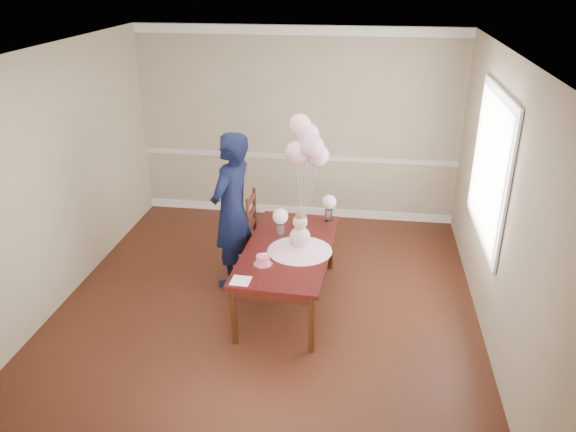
{
  "coord_description": "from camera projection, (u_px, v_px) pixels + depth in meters",
  "views": [
    {
      "loc": [
        0.97,
        -5.11,
        3.42
      ],
      "look_at": [
        0.22,
        0.1,
        1.05
      ],
      "focal_mm": 35.0,
      "sensor_mm": 36.0,
      "label": 1
    }
  ],
  "objects": [
    {
      "name": "rose_vase_far",
      "position": [
        329.0,
        215.0,
        6.55
      ],
      "size": [
        0.09,
        0.09,
        0.14
      ],
      "primitive_type": "cylinder",
      "rotation": [
        0.0,
        0.0,
        -0.04
      ],
      "color": "silver",
      "rests_on": "dining_table_top"
    },
    {
      "name": "chair_slat_top",
      "position": [
        251.0,
        200.0,
        6.44
      ],
      "size": [
        0.04,
        0.4,
        0.05
      ],
      "primitive_type": "cube",
      "rotation": [
        0.0,
        0.0,
        -0.02
      ],
      "color": "#3B1710",
      "rests_on": "dining_chair_seat"
    },
    {
      "name": "roses_near",
      "position": [
        280.0,
        216.0,
        6.12
      ],
      "size": [
        0.17,
        0.17,
        0.17
      ],
      "primitive_type": "sphere",
      "color": "#FFD5DC",
      "rests_on": "rose_vase_near"
    },
    {
      "name": "balloon_ribbon_c",
      "position": [
        306.0,
        188.0,
        6.22
      ],
      "size": [
        0.02,
        0.08,
        0.93
      ],
      "primitive_type": "cylinder",
      "rotation": [
        -0.09,
        0.02,
        -0.04
      ],
      "color": "silver",
      "rests_on": "balloon_weight"
    },
    {
      "name": "ceiling",
      "position": [
        263.0,
        52.0,
        5.04
      ],
      "size": [
        4.5,
        5.0,
        0.02
      ],
      "primitive_type": "cube",
      "color": "silver",
      "rests_on": "wall_back"
    },
    {
      "name": "table_apron",
      "position": [
        288.0,
        255.0,
        5.99
      ],
      "size": [
        0.88,
        1.74,
        0.09
      ],
      "primitive_type": "cube",
      "rotation": [
        0.0,
        0.0,
        -0.04
      ],
      "color": "black",
      "rests_on": "table_leg_fl"
    },
    {
      "name": "chair_leg_br",
      "position": [
        286.0,
        252.0,
        6.85
      ],
      "size": [
        0.04,
        0.04,
        0.43
      ],
      "primitive_type": "cylinder",
      "rotation": [
        0.0,
        0.0,
        -0.02
      ],
      "color": "#34130E",
      "rests_on": "floor"
    },
    {
      "name": "rose_vase_near",
      "position": [
        280.0,
        230.0,
        6.19
      ],
      "size": [
        0.09,
        0.09,
        0.14
      ],
      "primitive_type": "cylinder",
      "rotation": [
        0.0,
        0.0,
        -0.04
      ],
      "color": "white",
      "rests_on": "dining_table_top"
    },
    {
      "name": "table_leg_fr",
      "position": [
        311.0,
        324.0,
        5.3
      ],
      "size": [
        0.07,
        0.07,
        0.63
      ],
      "primitive_type": "cylinder",
      "rotation": [
        0.0,
        0.0,
        -0.04
      ],
      "color": "black",
      "rests_on": "floor"
    },
    {
      "name": "balloon_c",
      "position": [
        308.0,
        134.0,
        6.02
      ],
      "size": [
        0.25,
        0.25,
        0.25
      ],
      "primitive_type": "sphere",
      "color": "#EFA9C8",
      "rests_on": "balloon_ribbon_c"
    },
    {
      "name": "birthday_cake",
      "position": [
        263.0,
        260.0,
        5.6
      ],
      "size": [
        0.14,
        0.14,
        0.09
      ],
      "primitive_type": "cylinder",
      "rotation": [
        0.0,
        0.0,
        -0.04
      ],
      "color": "#E74980",
      "rests_on": "cake_platter"
    },
    {
      "name": "chair_slat_mid",
      "position": [
        251.0,
        213.0,
        6.51
      ],
      "size": [
        0.04,
        0.4,
        0.05
      ],
      "primitive_type": "cube",
      "rotation": [
        0.0,
        0.0,
        -0.02
      ],
      "color": "#33130E",
      "rests_on": "dining_chair_seat"
    },
    {
      "name": "balloon_d",
      "position": [
        300.0,
        125.0,
        6.01
      ],
      "size": [
        0.25,
        0.25,
        0.25
      ],
      "primitive_type": "sphere",
      "color": "#FFB4C6",
      "rests_on": "balloon_ribbon_d"
    },
    {
      "name": "baseboard_trim",
      "position": [
        297.0,
        211.0,
        8.37
      ],
      "size": [
        4.5,
        0.02,
        0.12
      ],
      "primitive_type": "cube",
      "color": "white",
      "rests_on": "floor"
    },
    {
      "name": "cake_platter",
      "position": [
        263.0,
        264.0,
        5.62
      ],
      "size": [
        0.21,
        0.21,
        0.01
      ],
      "primitive_type": "cylinder",
      "rotation": [
        0.0,
        0.0,
        -0.04
      ],
      "color": "silver",
      "rests_on": "dining_table_top"
    },
    {
      "name": "cake_flower_b",
      "position": [
        266.0,
        254.0,
        5.59
      ],
      "size": [
        0.03,
        0.03,
        0.03
      ],
      "primitive_type": "sphere",
      "color": "silver",
      "rests_on": "birthday_cake"
    },
    {
      "name": "balloon_e",
      "position": [
        318.0,
        156.0,
        6.07
      ],
      "size": [
        0.25,
        0.25,
        0.25
      ],
      "primitive_type": "sphere",
      "color": "#EDA8C4",
      "rests_on": "balloon_ribbon_e"
    },
    {
      "name": "woman",
      "position": [
        232.0,
        211.0,
        6.26
      ],
      "size": [
        0.62,
        0.76,
        1.81
      ],
      "primitive_type": "imported",
      "rotation": [
        0.0,
        0.0,
        -1.89
      ],
      "color": "black",
      "rests_on": "floor"
    },
    {
      "name": "chair_rail_trim",
      "position": [
        297.0,
        157.0,
        8.03
      ],
      "size": [
        4.5,
        0.02,
        0.07
      ],
      "primitive_type": "cube",
      "color": "silver",
      "rests_on": "wall_back"
    },
    {
      "name": "wall_front",
      "position": [
        190.0,
        345.0,
        3.34
      ],
      "size": [
        4.5,
        0.02,
        2.7
      ],
      "primitive_type": "cube",
      "color": "tan",
      "rests_on": "floor"
    },
    {
      "name": "wall_back",
      "position": [
        297.0,
        126.0,
        7.85
      ],
      "size": [
        4.5,
        0.02,
        2.7
      ],
      "primitive_type": "cube",
      "color": "tan",
      "rests_on": "floor"
    },
    {
      "name": "table_leg_bl",
      "position": [
        270.0,
        240.0,
        6.9
      ],
      "size": [
        0.07,
        0.07,
        0.63
      ],
      "primitive_type": "cylinder",
      "rotation": [
        0.0,
        0.0,
        -0.04
      ],
      "color": "black",
      "rests_on": "floor"
    },
    {
      "name": "crown_molding",
      "position": [
        298.0,
        30.0,
        7.31
      ],
      "size": [
        4.5,
        0.02,
        0.12
      ],
      "primitive_type": "cube",
      "color": "white",
      "rests_on": "wall_back"
    },
    {
      "name": "balloon_a",
      "position": [
        296.0,
        152.0,
        6.03
      ],
      "size": [
        0.25,
        0.25,
        0.25
      ],
      "primitive_type": "sphere",
      "color": "#F6AEC2",
      "rests_on": "balloon_ribbon_a"
    },
    {
      "name": "window_blinds",
      "position": [
        488.0,
        167.0,
        5.67
      ],
      "size": [
        0.01,
        1.5,
        1.4
      ],
      "primitive_type": "cube",
      "color": "white",
      "rests_on": "wall_right"
    },
    {
      "name": "balloon_ribbon_a",
      "position": [
        300.0,
        197.0,
        6.23
      ],
      "size": [
        0.08,
        0.01,
        0.75
      ],
      "primitive_type": "cylinder",
      "rotation": [
        0.0,
        -0.1,
        -0.04
      ],
      "color": "white",
      "rests_on": "balloon_weight"
    },
    {
      "name": "cake_flower_a",
      "position": [
        263.0,
        254.0,
        5.58
      ],
      "size": [
        0.03,
        0.03,
        0.03
      ],
      "primitive_type": "sphere",
      "color": "white",
      "rests_on": "birthday_cake"
    },
    {
      "name": "chair_back_post_r",
      "position": [
        255.0,
        210.0,
        6.69
      ],
      "size": [
        0.04,
        0.04,
        0.56
      ],
      "primitive_type": "cylinder",
      "rotation": [
        0.0,
        0.0,
        -0.02
      ],
      "color": "#3A150F",
      "rests_on": "dining_chair_seat"
    },
    {
      "name": "wall_right",
      "position": [
        499.0,
        204.0,
        5.3
      ],
      "size": [
        0.02,
        5.0,
        2.7
      ],
      "primitive_type": "cube",
      "color": "tan",
      "rests_on": "floor"
    },
    {
      "name": "baby_skirt",
      "position": [
        300.0,
        247.0,
        5.87
      ],
      "size": [
        0.71,
        0.71,
        0.09
      ],
      "primitive_type": "cone",
      "rotation": [
        0.0,
        0.0,
        -0.04
      ],
      "color": "#F0B1D7",
      "rests_on": "dining_table_top"
    },
    {
      "name": "baby_head",
      "position": [
        300.0,
        222.0,
        5.75
      ],
      "size": [
        0.15,
        0.15,
        0.15
      ],
      "primitive_type": "sphere",
      "color": "#CBAB8B",
      "rests_on": "baby_torso"
    },
    {
      "name": "chair_slat_low",
      "position": [
        252.0,
        225.0,
        6.57
      ],
      "size": [
        0.04,
        0.4,
        0.05
      ],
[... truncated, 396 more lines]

